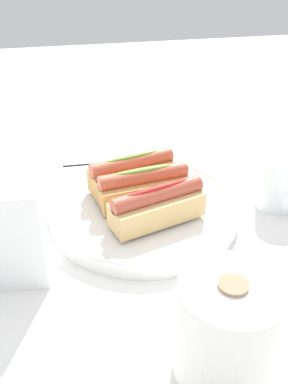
# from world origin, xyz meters

# --- Properties ---
(ground_plane) EXTENTS (2.40, 2.40, 0.00)m
(ground_plane) POSITION_xyz_m (0.00, 0.00, 0.00)
(ground_plane) COLOR white
(serving_bowl) EXTENTS (0.32, 0.32, 0.03)m
(serving_bowl) POSITION_xyz_m (0.02, 0.00, 0.02)
(serving_bowl) COLOR white
(serving_bowl) RESTS_ON ground_plane
(hotdog_front) EXTENTS (0.16, 0.09, 0.06)m
(hotdog_front) POSITION_xyz_m (0.03, -0.05, 0.06)
(hotdog_front) COLOR tan
(hotdog_front) RESTS_ON serving_bowl
(hotdog_back) EXTENTS (0.16, 0.07, 0.06)m
(hotdog_back) POSITION_xyz_m (0.02, 0.00, 0.06)
(hotdog_back) COLOR tan
(hotdog_back) RESTS_ON serving_bowl
(hotdog_side) EXTENTS (0.16, 0.09, 0.06)m
(hotdog_side) POSITION_xyz_m (0.01, 0.06, 0.06)
(hotdog_side) COLOR #DBB270
(hotdog_side) RESTS_ON serving_bowl
(water_glass) EXTENTS (0.07, 0.07, 0.09)m
(water_glass) POSITION_xyz_m (-0.22, 0.01, 0.04)
(water_glass) COLOR white
(water_glass) RESTS_ON ground_plane
(paper_towel_roll) EXTENTS (0.11, 0.11, 0.13)m
(paper_towel_roll) POSITION_xyz_m (-0.01, 0.31, 0.07)
(paper_towel_roll) COLOR white
(paper_towel_roll) RESTS_ON ground_plane
(napkin_box) EXTENTS (0.11, 0.06, 0.15)m
(napkin_box) POSITION_xyz_m (0.23, 0.12, 0.07)
(napkin_box) COLOR white
(napkin_box) RESTS_ON ground_plane
(chopstick_near) EXTENTS (0.22, 0.01, 0.01)m
(chopstick_near) POSITION_xyz_m (0.04, -0.20, 0.00)
(chopstick_near) COLOR black
(chopstick_near) RESTS_ON ground_plane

